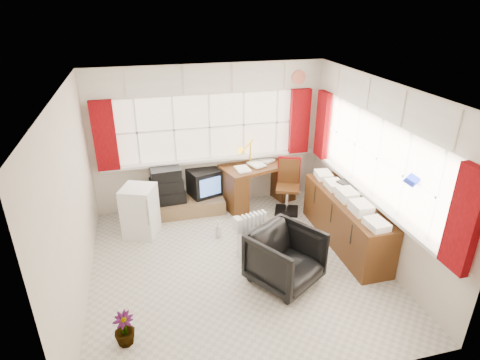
# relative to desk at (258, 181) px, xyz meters

# --- Properties ---
(ground) EXTENTS (4.00, 4.00, 0.00)m
(ground) POSITION_rel_desk_xyz_m (-0.82, -1.80, -0.42)
(ground) COLOR beige
(ground) RESTS_ON ground
(room_walls) EXTENTS (4.00, 4.00, 4.00)m
(room_walls) POSITION_rel_desk_xyz_m (-0.82, -1.80, 1.08)
(room_walls) COLOR beige
(room_walls) RESTS_ON ground
(window_back) EXTENTS (3.70, 0.12, 3.60)m
(window_back) POSITION_rel_desk_xyz_m (-0.82, 0.14, 0.52)
(window_back) COLOR beige
(window_back) RESTS_ON room_walls
(window_right) EXTENTS (0.12, 3.70, 3.60)m
(window_right) POSITION_rel_desk_xyz_m (1.12, -1.80, 0.52)
(window_right) COLOR beige
(window_right) RESTS_ON room_walls
(curtains) EXTENTS (3.83, 3.83, 1.15)m
(curtains) POSITION_rel_desk_xyz_m (0.10, -0.88, 1.03)
(curtains) COLOR maroon
(curtains) RESTS_ON room_walls
(overhead_cabinets) EXTENTS (3.98, 3.98, 0.48)m
(overhead_cabinets) POSITION_rel_desk_xyz_m (0.16, -0.82, 1.83)
(overhead_cabinets) COLOR white
(overhead_cabinets) RESTS_ON room_walls
(desk) EXTENTS (1.44, 0.98, 0.79)m
(desk) POSITION_rel_desk_xyz_m (0.00, 0.00, 0.00)
(desk) COLOR #4F2F12
(desk) RESTS_ON ground
(desk_lamp) EXTENTS (0.19, 0.17, 0.46)m
(desk_lamp) POSITION_rel_desk_xyz_m (-0.14, 0.06, 0.65)
(desk_lamp) COLOR yellow
(desk_lamp) RESTS_ON desk
(task_chair) EXTENTS (0.53, 0.54, 0.96)m
(task_chair) POSITION_rel_desk_xyz_m (0.43, -0.38, 0.09)
(task_chair) COLOR black
(task_chair) RESTS_ON ground
(office_chair) EXTENTS (1.12, 1.13, 0.75)m
(office_chair) POSITION_rel_desk_xyz_m (-0.30, -2.25, -0.04)
(office_chair) COLOR black
(office_chair) RESTS_ON ground
(radiator) EXTENTS (0.46, 0.27, 0.65)m
(radiator) POSITION_rel_desk_xyz_m (-0.54, -1.52, -0.16)
(radiator) COLOR white
(radiator) RESTS_ON ground
(credenza) EXTENTS (0.50, 2.00, 0.85)m
(credenza) POSITION_rel_desk_xyz_m (0.91, -1.60, -0.02)
(credenza) COLOR #4F2F12
(credenza) RESTS_ON ground
(file_tray) EXTENTS (0.39, 0.44, 0.12)m
(file_tray) POSITION_rel_desk_xyz_m (1.08, -1.34, 0.39)
(file_tray) COLOR black
(file_tray) RESTS_ON credenza
(tv_bench) EXTENTS (1.40, 0.50, 0.25)m
(tv_bench) POSITION_rel_desk_xyz_m (-1.37, -0.08, -0.30)
(tv_bench) COLOR #846242
(tv_bench) RESTS_ON ground
(crt_tv) EXTENTS (0.64, 0.61, 0.47)m
(crt_tv) POSITION_rel_desk_xyz_m (-0.97, 0.08, 0.07)
(crt_tv) COLOR black
(crt_tv) RESTS_ON tv_bench
(hifi_stack) EXTENTS (0.62, 0.42, 0.62)m
(hifi_stack) POSITION_rel_desk_xyz_m (-1.63, -0.05, 0.12)
(hifi_stack) COLOR black
(hifi_stack) RESTS_ON tv_bench
(mini_fridge) EXTENTS (0.62, 0.63, 0.82)m
(mini_fridge) POSITION_rel_desk_xyz_m (-2.10, -0.57, -0.01)
(mini_fridge) COLOR white
(mini_fridge) RESTS_ON ground
(spray_bottle_a) EXTENTS (0.12, 0.12, 0.28)m
(spray_bottle_a) POSITION_rel_desk_xyz_m (-0.93, -0.98, -0.28)
(spray_bottle_a) COLOR silver
(spray_bottle_a) RESTS_ON ground
(spray_bottle_b) EXTENTS (0.13, 0.13, 0.21)m
(spray_bottle_b) POSITION_rel_desk_xyz_m (-0.57, -1.10, -0.32)
(spray_bottle_b) COLOR #8DD3C9
(spray_bottle_b) RESTS_ON ground
(flower_vase) EXTENTS (0.29, 0.29, 0.41)m
(flower_vase) POSITION_rel_desk_xyz_m (-2.35, -2.82, -0.22)
(flower_vase) COLOR black
(flower_vase) RESTS_ON ground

